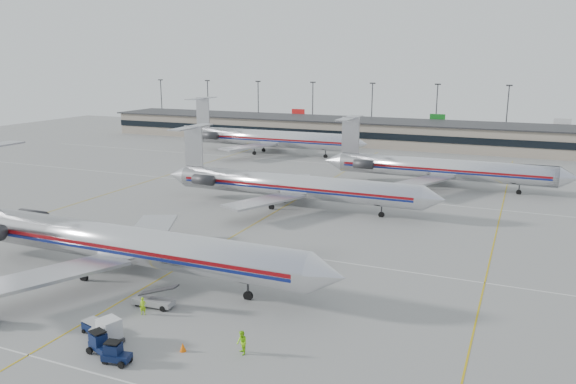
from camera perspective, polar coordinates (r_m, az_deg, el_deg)
The scene contains 17 objects.
ground at distance 59.53m, azimuth -11.91°, elevation -8.05°, with size 260.00×260.00×0.00m, color gray.
apron_markings at distance 67.41m, azimuth -7.03°, elevation -5.31°, with size 160.00×0.15×0.02m, color silver.
terminal at distance 147.78m, azimuth 10.42°, elevation 5.94°, with size 162.00×17.00×6.25m.
light_mast_row at distance 160.87m, azimuth 11.65°, elevation 8.40°, with size 163.60×0.40×15.28m.
jet_foreground at distance 59.14m, azimuth -17.25°, elevation -4.85°, with size 47.01×27.68×12.30m.
jet_second_row at distance 82.98m, azimuth 0.13°, elevation 0.70°, with size 43.75×25.76×11.45m.
jet_third_row at distance 99.45m, azimuth 14.94°, elevation 2.36°, with size 42.34×26.04×11.58m.
jet_back_row at distance 131.43m, azimuth -2.15°, elevation 5.50°, with size 46.58×28.65×12.74m.
tug_center at distance 45.45m, azimuth -18.54°, elevation -14.35°, with size 2.37×1.72×1.74m.
tug_right at distance 43.80m, azimuth -17.15°, elevation -15.40°, with size 2.18×1.37×1.65m.
cart_inner at distance 48.86m, azimuth -19.13°, elevation -12.74°, with size 1.96×1.57×0.97m.
cart_outer at distance 47.16m, azimuth -18.07°, elevation -13.52°, with size 2.23×1.72×1.14m.
uld_container at distance 46.64m, azimuth -17.69°, elevation -13.28°, with size 2.25×2.06×1.95m.
belt_loader at distance 51.96m, azimuth -13.43°, elevation -10.63°, with size 4.43×1.56×2.32m.
ramp_worker_near at distance 50.63m, azimuth -14.53°, elevation -11.16°, with size 0.57×0.37×1.55m, color #A3E415.
ramp_worker_far at distance 43.15m, azimuth -4.71°, elevation -15.01°, with size 0.90×0.70×1.85m, color #97EE16.
cone_right at distance 44.37m, azimuth -10.63°, elevation -15.23°, with size 0.50×0.50×0.68m, color #F76508.
Camera 1 is at (32.63, -45.01, 21.29)m, focal length 35.00 mm.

